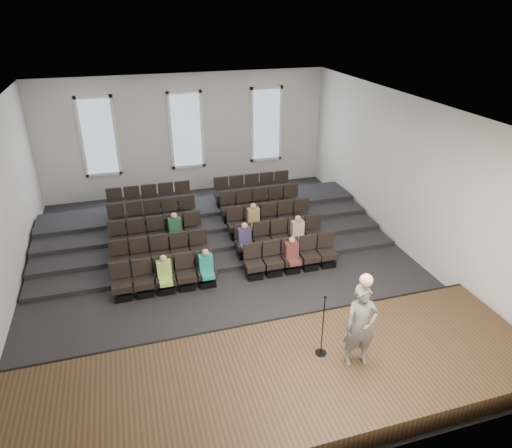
% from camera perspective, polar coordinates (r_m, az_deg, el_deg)
% --- Properties ---
extents(ground, '(14.00, 14.00, 0.00)m').
position_cam_1_polar(ground, '(14.32, -3.71, -5.85)').
color(ground, black).
rests_on(ground, ground).
extents(ceiling, '(12.00, 14.00, 0.02)m').
position_cam_1_polar(ceiling, '(12.41, -4.39, 14.16)').
color(ceiling, white).
rests_on(ceiling, ground).
extents(wall_back, '(12.00, 0.04, 5.00)m').
position_cam_1_polar(wall_back, '(19.73, -8.69, 10.98)').
color(wall_back, silver).
rests_on(wall_back, ground).
extents(wall_front, '(12.00, 0.04, 5.00)m').
position_cam_1_polar(wall_front, '(7.48, 8.70, -17.02)').
color(wall_front, silver).
rests_on(wall_front, ground).
extents(wall_right, '(0.04, 14.00, 5.00)m').
position_cam_1_polar(wall_right, '(15.51, 18.31, 5.71)').
color(wall_right, silver).
rests_on(wall_right, ground).
extents(stage, '(11.80, 3.60, 0.50)m').
position_cam_1_polar(stage, '(10.31, 3.15, -19.23)').
color(stage, '#41321C').
rests_on(stage, ground).
extents(stage_lip, '(11.80, 0.06, 0.52)m').
position_cam_1_polar(stage_lip, '(11.55, 0.15, -13.24)').
color(stage_lip, black).
rests_on(stage_lip, ground).
extents(risers, '(11.80, 4.80, 0.60)m').
position_cam_1_polar(risers, '(16.95, -6.19, 0.20)').
color(risers, black).
rests_on(risers, ground).
extents(seating_rows, '(6.80, 4.70, 1.67)m').
position_cam_1_polar(seating_rows, '(15.30, -5.11, -0.73)').
color(seating_rows, black).
rests_on(seating_rows, ground).
extents(windows, '(8.44, 0.10, 3.24)m').
position_cam_1_polar(windows, '(19.61, -8.70, 11.50)').
color(windows, white).
rests_on(windows, wall_back).
extents(audience, '(4.85, 2.64, 1.10)m').
position_cam_1_polar(audience, '(14.23, -2.67, -2.25)').
color(audience, '#9BD956').
rests_on(audience, seating_rows).
extents(speaker, '(0.76, 0.54, 1.94)m').
position_cam_1_polar(speaker, '(9.99, 12.93, -12.34)').
color(speaker, slate).
rests_on(speaker, stage).
extents(mic_stand, '(0.26, 0.26, 1.55)m').
position_cam_1_polar(mic_stand, '(10.38, 8.25, -13.79)').
color(mic_stand, black).
rests_on(mic_stand, stage).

